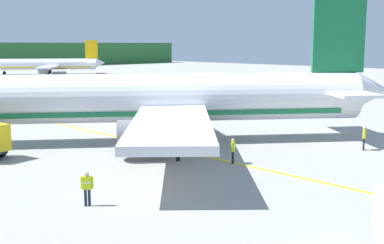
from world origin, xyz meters
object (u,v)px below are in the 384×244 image
(crew_loader_right, at_px, (233,149))
(airliner_far_taxiway, at_px, (46,64))
(airliner_foreground, at_px, (144,99))
(crew_supervisor, at_px, (178,145))
(crew_marshaller, at_px, (364,136))
(crew_loader_left, at_px, (87,186))

(crew_loader_right, bearing_deg, airliner_far_taxiway, 68.01)
(airliner_foreground, xyz_separation_m, crew_supervisor, (-2.67, -6.86, -2.33))
(airliner_far_taxiway, xyz_separation_m, crew_loader_right, (-39.65, -98.17, -1.48))
(airliner_foreground, relative_size, crew_marshaller, 19.70)
(crew_loader_right, bearing_deg, crew_supervisor, 123.45)
(airliner_far_taxiway, height_order, crew_loader_left, airliner_far_taxiway)
(crew_loader_left, height_order, crew_loader_right, crew_loader_left)
(airliner_foreground, height_order, crew_supervisor, airliner_foreground)
(airliner_far_taxiway, distance_m, crew_loader_left, 111.40)
(crew_loader_right, bearing_deg, crew_loader_left, -176.18)
(airliner_foreground, xyz_separation_m, crew_loader_right, (-0.64, -9.94, -2.40))
(crew_marshaller, xyz_separation_m, crew_supervisor, (-12.08, 7.04, 0.00))
(airliner_foreground, xyz_separation_m, crew_loader_left, (-12.16, -10.71, -2.39))
(crew_loader_left, xyz_separation_m, crew_supervisor, (9.49, 3.84, 0.07))
(airliner_far_taxiway, distance_m, crew_loader_right, 105.88)
(crew_marshaller, distance_m, crew_supervisor, 13.98)
(crew_marshaller, bearing_deg, airliner_foreground, 124.07)
(airliner_far_taxiway, relative_size, crew_loader_left, 15.59)
(crew_loader_left, bearing_deg, crew_marshaller, -8.44)
(crew_loader_left, xyz_separation_m, crew_loader_right, (11.52, 0.77, -0.01))
(airliner_far_taxiway, xyz_separation_m, crew_marshaller, (-29.61, -102.14, -1.41))
(airliner_foreground, bearing_deg, crew_loader_right, -93.69)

